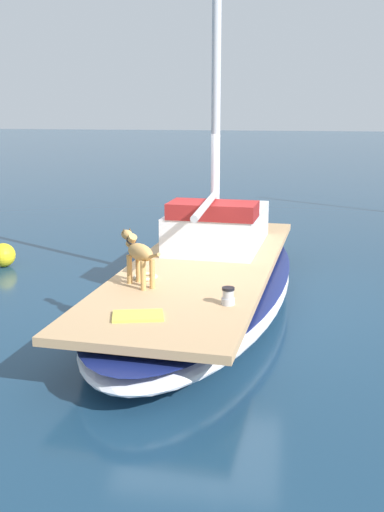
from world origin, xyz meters
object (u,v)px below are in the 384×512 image
sailboat_main (202,284)px  mooring_buoy (3,255)px  coiled_rope (146,277)px  deck_towel (138,316)px  dog_tan (139,253)px  deck_winch (228,297)px

sailboat_main → mooring_buoy: (-3.96, 1.64, -0.12)m
coiled_rope → deck_towel: (0.27, -1.52, -0.01)m
sailboat_main → dog_tan: dog_tan is taller
coiled_rope → deck_towel: size_ratio=0.58×
coiled_rope → dog_tan: bearing=-92.6°
dog_tan → mooring_buoy: dog_tan is taller
dog_tan → coiled_rope: (0.01, 0.31, -0.40)m
sailboat_main → deck_towel: size_ratio=13.24×
coiled_rope → deck_towel: bearing=-80.1°
deck_winch → coiled_rope: bearing=142.5°
sailboat_main → deck_winch: 2.00m
dog_tan → deck_towel: 1.31m
dog_tan → deck_towel: bearing=-77.0°
sailboat_main → coiled_rope: size_ratio=22.89×
sailboat_main → deck_towel: (-0.38, -2.46, 0.34)m
dog_tan → mooring_buoy: size_ratio=1.69×
deck_winch → deck_towel: deck_winch is taller
coiled_rope → mooring_buoy: 4.23m
dog_tan → mooring_buoy: bearing=138.8°
deck_towel → dog_tan: bearing=103.0°
deck_towel → coiled_rope: bearing=99.9°
mooring_buoy → dog_tan: bearing=-41.2°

